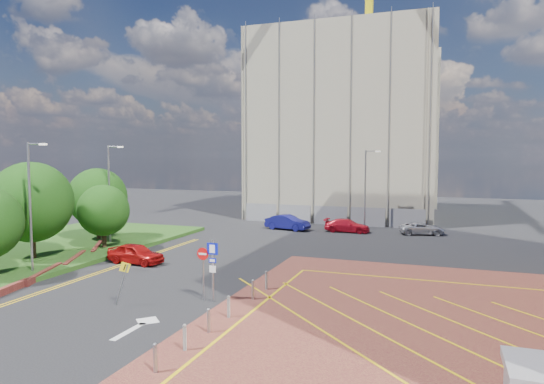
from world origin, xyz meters
The scene contains 20 objects.
ground centered at (0.00, 0.00, 0.00)m, with size 140.00×140.00×0.00m, color black.
forecourt centered at (14.00, 0.00, 0.01)m, with size 26.00×26.00×0.02m, color brown.
grass_bed centered at (-18.00, 6.00, 0.15)m, with size 14.00×32.00×0.30m, color #274415.
retaining_wall centered at (-11.80, 2.00, 0.20)m, with size 6.06×20.33×0.40m.
tree_b centered at (-15.50, 5.00, 4.24)m, with size 5.60×5.60×6.74m.
tree_c centered at (-13.50, 10.00, 3.19)m, with size 4.00×4.00×4.90m.
tree_d centered at (-16.50, 13.00, 3.87)m, with size 5.00×5.00×6.08m.
lamp_left_near centered at (-12.42, 2.00, 4.66)m, with size 1.53×0.16×8.00m.
lamp_left_far centered at (-14.42, 12.00, 4.66)m, with size 1.53×0.16×8.00m.
lamp_back centered at (4.08, 28.00, 4.36)m, with size 1.53×0.16×8.00m.
sign_cluster centered at (0.30, 0.98, 1.95)m, with size 1.17×0.12×3.20m.
warning_sign centered at (-3.30, -1.26, 1.43)m, with size 0.84×0.43×2.24m.
bollard_row centered at (2.30, -1.67, 0.47)m, with size 0.14×11.14×0.90m.
construction_building centered at (0.00, 40.00, 11.00)m, with size 21.20×19.20×22.00m, color #AAA28B.
tower_crane centered at (2.00, 39.44, 25.85)m, with size 1.60×35.00×35.40m.
construction_fence centered at (1.00, 30.00, 1.00)m, with size 21.60×0.06×2.00m, color gray.
car_red_left centered at (-8.49, 7.06, 0.70)m, with size 1.65×4.10×1.40m, color #A70E0E.
car_blue_back centered at (-3.26, 25.05, 0.75)m, with size 1.58×4.53×1.49m, color navy.
car_red_back centered at (2.67, 25.62, 0.64)m, with size 1.78×4.38×1.27m, color red.
car_silver_back centered at (9.61, 26.52, 0.58)m, with size 1.92×4.17×1.16m, color #B5B6BD.
Camera 1 is at (11.56, -20.89, 7.52)m, focal length 32.00 mm.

